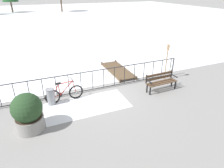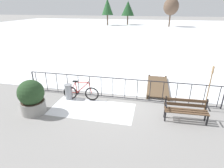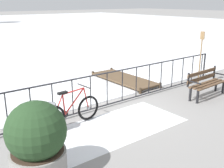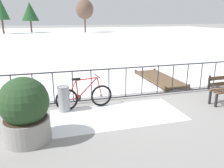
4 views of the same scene
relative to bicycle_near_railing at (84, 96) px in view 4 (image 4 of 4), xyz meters
The scene contains 11 objects.
ground_plane 1.83m from the bicycle_near_railing, 14.23° to the left, with size 160.00×160.00×0.00m, color gray.
frozen_pond 28.90m from the bicycle_near_railing, 86.55° to the left, with size 80.00×56.00×0.03m, color white.
snow_patch 1.15m from the bicycle_near_railing, 43.92° to the right, with size 3.60×1.70×0.01m, color white.
railing_fence 1.80m from the bicycle_near_railing, 14.23° to the left, with size 9.06×0.06×1.07m.
bicycle_near_railing is the anchor object (origin of this frame).
planter_with_shrub 2.16m from the bicycle_near_railing, 135.39° to the right, with size 1.05×1.05×1.43m.
trash_bin 0.60m from the bicycle_near_railing, behind, with size 0.35×0.35×0.73m.
wooden_dock 4.19m from the bicycle_near_railing, 31.30° to the left, with size 1.10×2.97×0.20m.
tree_far_west 36.92m from the bicycle_near_railing, 101.53° to the left, with size 2.54×2.54×5.72m.
tree_west_mid 38.56m from the bicycle_near_railing, 94.54° to the left, with size 2.97×2.97×5.22m.
tree_centre 36.64m from the bicycle_near_railing, 80.06° to the left, with size 3.08×3.08×5.71m.
Camera 4 is at (-2.75, -6.80, 2.60)m, focal length 36.82 mm.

